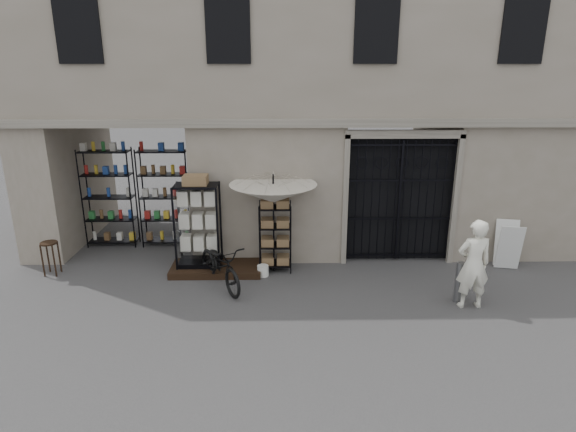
{
  "coord_description": "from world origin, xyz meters",
  "views": [
    {
      "loc": [
        -0.97,
        -8.38,
        4.44
      ],
      "look_at": [
        -0.8,
        1.4,
        1.35
      ],
      "focal_mm": 30.0,
      "sensor_mm": 36.0,
      "label": 1
    }
  ],
  "objects_px": {
    "wire_rack": "(275,238)",
    "bicycle": "(221,286)",
    "steel_bollard": "(459,282)",
    "wooden_stool": "(51,257)",
    "market_umbrella": "(273,188)",
    "shopkeeper": "(468,306)",
    "white_bucket": "(263,271)",
    "easel_sign": "(508,245)",
    "display_cabinet": "(198,230)"
  },
  "relations": [
    {
      "from": "wire_rack",
      "to": "bicycle",
      "type": "xyz_separation_m",
      "value": [
        -1.13,
        -0.84,
        -0.76
      ]
    },
    {
      "from": "display_cabinet",
      "to": "white_bucket",
      "type": "distance_m",
      "value": 1.68
    },
    {
      "from": "wire_rack",
      "to": "market_umbrella",
      "type": "distance_m",
      "value": 1.16
    },
    {
      "from": "market_umbrella",
      "to": "wire_rack",
      "type": "bearing_deg",
      "value": 70.2
    },
    {
      "from": "market_umbrella",
      "to": "wooden_stool",
      "type": "height_order",
      "value": "market_umbrella"
    },
    {
      "from": "bicycle",
      "to": "easel_sign",
      "type": "bearing_deg",
      "value": -23.47
    },
    {
      "from": "display_cabinet",
      "to": "easel_sign",
      "type": "height_order",
      "value": "display_cabinet"
    },
    {
      "from": "wire_rack",
      "to": "white_bucket",
      "type": "height_order",
      "value": "wire_rack"
    },
    {
      "from": "easel_sign",
      "to": "market_umbrella",
      "type": "bearing_deg",
      "value": -166.64
    },
    {
      "from": "display_cabinet",
      "to": "white_bucket",
      "type": "xyz_separation_m",
      "value": [
        1.41,
        -0.3,
        -0.86
      ]
    },
    {
      "from": "wooden_stool",
      "to": "steel_bollard",
      "type": "xyz_separation_m",
      "value": [
        8.5,
        -1.42,
        0.01
      ]
    },
    {
      "from": "white_bucket",
      "to": "easel_sign",
      "type": "distance_m",
      "value": 5.55
    },
    {
      "from": "market_umbrella",
      "to": "shopkeeper",
      "type": "distance_m",
      "value": 4.56
    },
    {
      "from": "wire_rack",
      "to": "wooden_stool",
      "type": "xyz_separation_m",
      "value": [
        -4.93,
        -0.18,
        -0.37
      ]
    },
    {
      "from": "display_cabinet",
      "to": "wire_rack",
      "type": "distance_m",
      "value": 1.7
    },
    {
      "from": "bicycle",
      "to": "easel_sign",
      "type": "xyz_separation_m",
      "value": [
        6.38,
        0.85,
        0.55
      ]
    },
    {
      "from": "shopkeeper",
      "to": "wooden_stool",
      "type": "bearing_deg",
      "value": -13.6
    },
    {
      "from": "bicycle",
      "to": "shopkeeper",
      "type": "distance_m",
      "value": 4.95
    },
    {
      "from": "shopkeeper",
      "to": "white_bucket",
      "type": "bearing_deg",
      "value": -23.17
    },
    {
      "from": "wooden_stool",
      "to": "white_bucket",
      "type": "bearing_deg",
      "value": -1.95
    },
    {
      "from": "market_umbrella",
      "to": "white_bucket",
      "type": "distance_m",
      "value": 1.83
    },
    {
      "from": "steel_bollard",
      "to": "bicycle",
      "type": "bearing_deg",
      "value": 170.87
    },
    {
      "from": "steel_bollard",
      "to": "display_cabinet",
      "type": "bearing_deg",
      "value": 163.43
    },
    {
      "from": "market_umbrella",
      "to": "bicycle",
      "type": "distance_m",
      "value": 2.34
    },
    {
      "from": "display_cabinet",
      "to": "easel_sign",
      "type": "xyz_separation_m",
      "value": [
        6.94,
        0.04,
        -0.43
      ]
    },
    {
      "from": "display_cabinet",
      "to": "shopkeeper",
      "type": "bearing_deg",
      "value": -42.62
    },
    {
      "from": "steel_bollard",
      "to": "shopkeeper",
      "type": "relative_size",
      "value": 0.47
    },
    {
      "from": "display_cabinet",
      "to": "steel_bollard",
      "type": "distance_m",
      "value": 5.52
    },
    {
      "from": "display_cabinet",
      "to": "white_bucket",
      "type": "relative_size",
      "value": 8.04
    },
    {
      "from": "bicycle",
      "to": "steel_bollard",
      "type": "bearing_deg",
      "value": -40.2
    },
    {
      "from": "shopkeeper",
      "to": "steel_bollard",
      "type": "bearing_deg",
      "value": -57.89
    },
    {
      "from": "bicycle",
      "to": "market_umbrella",
      "type": "bearing_deg",
      "value": 3.48
    },
    {
      "from": "wire_rack",
      "to": "market_umbrella",
      "type": "height_order",
      "value": "market_umbrella"
    },
    {
      "from": "market_umbrella",
      "to": "easel_sign",
      "type": "height_order",
      "value": "market_umbrella"
    },
    {
      "from": "market_umbrella",
      "to": "easel_sign",
      "type": "distance_m",
      "value": 5.46
    },
    {
      "from": "market_umbrella",
      "to": "bicycle",
      "type": "bearing_deg",
      "value": -145.45
    },
    {
      "from": "wire_rack",
      "to": "bicycle",
      "type": "relative_size",
      "value": 0.86
    },
    {
      "from": "white_bucket",
      "to": "easel_sign",
      "type": "bearing_deg",
      "value": 3.56
    },
    {
      "from": "market_umbrella",
      "to": "steel_bollard",
      "type": "bearing_deg",
      "value": -22.75
    },
    {
      "from": "display_cabinet",
      "to": "white_bucket",
      "type": "height_order",
      "value": "display_cabinet"
    },
    {
      "from": "market_umbrella",
      "to": "steel_bollard",
      "type": "height_order",
      "value": "market_umbrella"
    },
    {
      "from": "wire_rack",
      "to": "wooden_stool",
      "type": "relative_size",
      "value": 2.07
    },
    {
      "from": "white_bucket",
      "to": "shopkeeper",
      "type": "height_order",
      "value": "white_bucket"
    },
    {
      "from": "easel_sign",
      "to": "display_cabinet",
      "type": "bearing_deg",
      "value": -167.32
    },
    {
      "from": "market_umbrella",
      "to": "white_bucket",
      "type": "bearing_deg",
      "value": -134.2
    },
    {
      "from": "display_cabinet",
      "to": "bicycle",
      "type": "bearing_deg",
      "value": -79.99
    },
    {
      "from": "white_bucket",
      "to": "bicycle",
      "type": "relative_size",
      "value": 0.14
    },
    {
      "from": "wooden_stool",
      "to": "shopkeeper",
      "type": "height_order",
      "value": "wooden_stool"
    },
    {
      "from": "wire_rack",
      "to": "shopkeeper",
      "type": "bearing_deg",
      "value": -10.21
    },
    {
      "from": "wire_rack",
      "to": "steel_bollard",
      "type": "relative_size",
      "value": 1.9
    }
  ]
}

